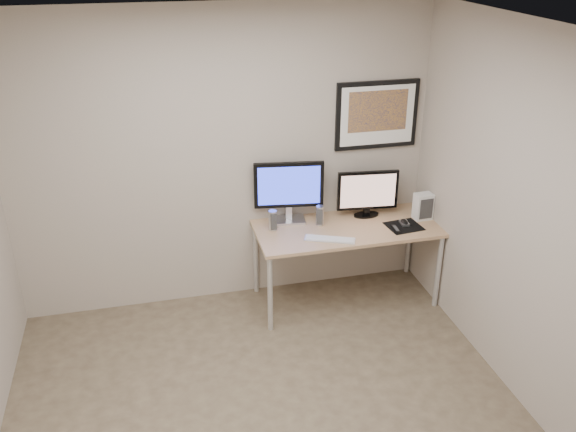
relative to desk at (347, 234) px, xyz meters
name	(u,v)px	position (x,y,z in m)	size (l,w,h in m)	color
floor	(269,420)	(-1.00, -1.35, -0.66)	(3.60, 3.60, 0.00)	#4A3E2E
room	(251,177)	(-1.00, -0.90, 0.98)	(3.60, 3.60, 3.60)	white
desk	(347,234)	(0.00, 0.00, 0.00)	(1.60, 0.70, 0.73)	#986A49
framed_art	(377,115)	(0.35, 0.33, 0.96)	(0.75, 0.04, 0.60)	black
monitor_large	(289,189)	(-0.46, 0.24, 0.37)	(0.61, 0.23, 0.55)	silver
monitor_tv	(368,193)	(0.24, 0.18, 0.30)	(0.55, 0.15, 0.43)	black
speaker_left	(273,220)	(-0.64, 0.11, 0.16)	(0.07, 0.07, 0.18)	silver
speaker_right	(320,215)	(-0.22, 0.11, 0.15)	(0.07, 0.07, 0.18)	silver
keyboard	(330,239)	(-0.22, -0.20, 0.07)	(0.42, 0.11, 0.01)	silver
mousepad	(404,226)	(0.49, -0.11, 0.07)	(0.29, 0.26, 0.00)	black
mouse	(404,222)	(0.51, -0.07, 0.09)	(0.06, 0.11, 0.04)	black
remote	(396,229)	(0.39, -0.15, 0.08)	(0.04, 0.15, 0.02)	black
fan_unit	(423,206)	(0.71, 0.01, 0.19)	(0.16, 0.11, 0.24)	silver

